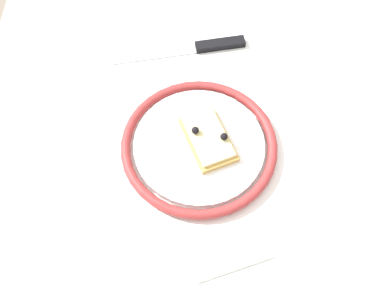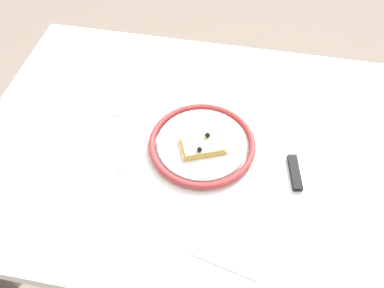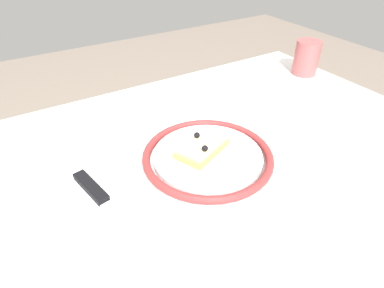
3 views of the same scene
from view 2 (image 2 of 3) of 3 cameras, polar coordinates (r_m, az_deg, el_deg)
The scene contains 7 objects.
ground_plane at distance 1.59m, azimuth 2.19°, elevation -17.20°, with size 6.00×6.00×0.00m, color slate.
dining_table at distance 1.01m, azimuth 3.31°, elevation -3.71°, with size 1.13×0.74×0.75m.
plate at distance 0.93m, azimuth 1.41°, elevation 0.01°, with size 0.24×0.24×0.02m.
pizza_slice_near at distance 0.91m, azimuth 1.54°, elevation -0.18°, with size 0.12×0.09×0.03m.
knife at distance 0.93m, azimuth 13.91°, elevation -2.27°, with size 0.06×0.24×0.01m.
fork at distance 0.97m, azimuth -10.41°, elevation 1.30°, with size 0.08×0.20×0.00m.
napkin at distance 0.82m, azimuth 5.93°, elevation -13.00°, with size 0.13×0.13×0.00m, color white.
Camera 2 is at (0.05, -0.57, 1.49)m, focal length 38.01 mm.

